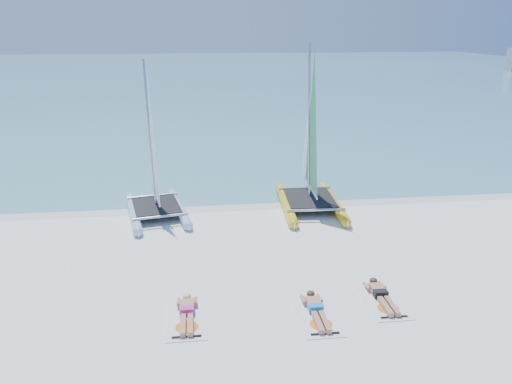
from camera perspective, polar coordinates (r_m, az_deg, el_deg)
ground at (r=15.52m, az=3.03°, el=-8.22°), size 140.00×140.00×0.00m
sea at (r=76.99m, az=-5.23°, el=13.29°), size 140.00×115.00×0.01m
wet_sand_strip at (r=20.52m, az=0.40°, el=-1.33°), size 140.00×1.40×0.01m
catamaran_blue at (r=19.28m, az=-11.62°, el=2.53°), size 2.88×4.70×5.98m
catamaran_yellow at (r=20.04m, az=6.11°, el=4.24°), size 2.53×5.20×6.56m
towel_a at (r=12.95m, az=-7.89°, el=-14.23°), size 1.00×1.85×0.02m
sunbather_a at (r=13.05m, az=-7.90°, el=-13.37°), size 0.37×1.73×0.26m
towel_b at (r=13.03m, az=7.06°, el=-13.97°), size 1.00×1.85×0.02m
sunbather_b at (r=13.13m, az=6.88°, el=-13.12°), size 0.37×1.73×0.26m
towel_c at (r=13.96m, az=14.35°, el=-12.06°), size 1.00×1.85×0.02m
sunbather_c at (r=14.06m, az=14.11°, el=-11.29°), size 0.37×1.73×0.26m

